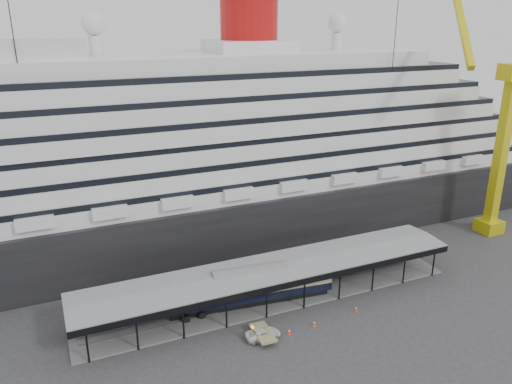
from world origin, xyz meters
The scene contains 9 objects.
ground centered at (0.00, 0.00, 0.00)m, with size 200.00×200.00×0.00m, color #313133.
cruise_ship centered at (0.05, 32.00, 18.35)m, with size 130.00×30.00×43.90m.
platform_canopy centered at (0.00, 5.00, 2.36)m, with size 56.00×9.18×5.30m.
crane_yellow centered at (47.06, 10.54, 19.96)m, with size 23.83×18.78×47.60m.
port_truck centered at (-5.28, -3.14, 0.63)m, with size 2.07×4.50×1.25m, color silver.
pullman_carriage centered at (-3.60, 5.00, 2.84)m, with size 24.22×5.69×23.59m.
traffic_cone_left centered at (-1.85, -3.74, 0.40)m, with size 0.46×0.46×0.81m.
traffic_cone_mid centered at (2.01, -3.47, 0.40)m, with size 0.42×0.42×0.81m.
traffic_cone_right centered at (9.07, -2.81, 0.38)m, with size 0.47×0.47×0.77m.
Camera 1 is at (-27.88, -51.88, 38.25)m, focal length 35.00 mm.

